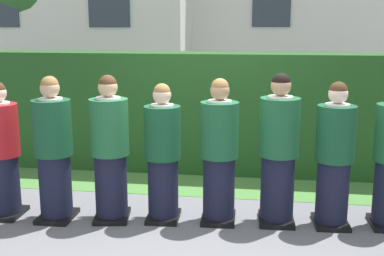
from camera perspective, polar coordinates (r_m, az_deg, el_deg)
The scene contains 10 objects.
ground_plane at distance 5.61m, azimuth 0.00°, elevation -10.55°, with size 60.00×60.00×0.00m, color slate.
student_in_red_blazer at distance 5.91m, azimuth -20.97°, elevation -2.76°, with size 0.40×0.49×1.53m.
student_front_row_1 at distance 5.64m, azimuth -15.60°, elevation -2.74°, with size 0.42×0.51×1.60m.
student_front_row_2 at distance 5.50m, azimuth -9.39°, elevation -2.74°, with size 0.44×0.54×1.61m.
student_front_row_3 at distance 5.43m, azimuth -3.38°, elevation -3.27°, with size 0.40×0.49×1.52m.
student_front_row_4 at distance 5.39m, azimuth 3.14°, elevation -3.08°, with size 0.41×0.46×1.58m.
student_front_row_5 at distance 5.41m, azimuth 9.90°, elevation -2.85°, with size 0.43×0.52×1.64m.
student_front_row_6 at distance 5.48m, azimuth 16.01°, elevation -3.40°, with size 0.41×0.47×1.56m.
hedge at distance 7.29m, azimuth 2.30°, elevation 1.81°, with size 11.32×0.70×1.74m.
lawn_strip at distance 6.73m, azimuth 1.51°, elevation -6.64°, with size 11.32×0.90×0.01m, color #477A38.
Camera 1 is at (0.76, -5.13, 2.14)m, focal length 46.47 mm.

